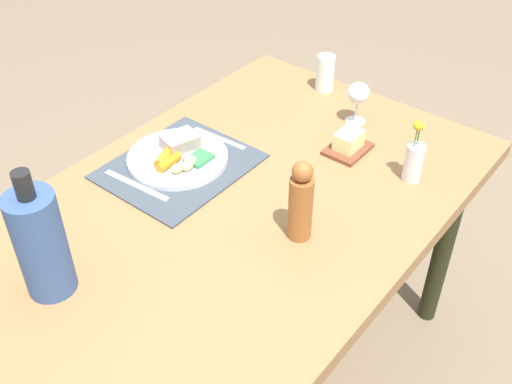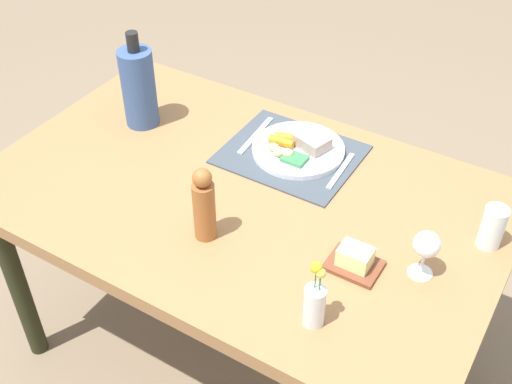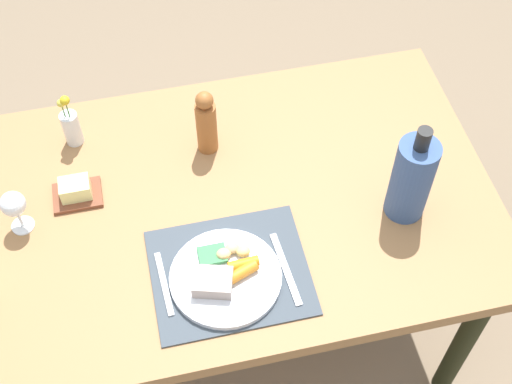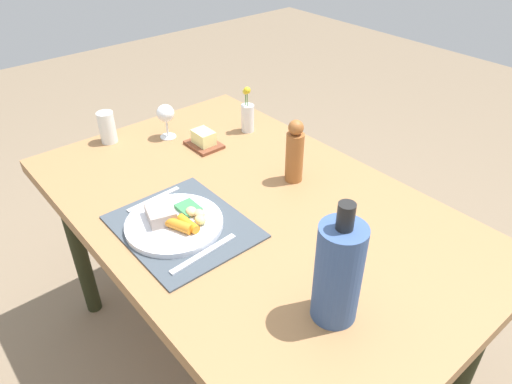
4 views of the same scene
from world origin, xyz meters
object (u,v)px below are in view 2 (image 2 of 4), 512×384
object	(u,v)px
fork	(341,171)
pepper_mill	(204,205)
flower_vase	(315,302)
knife	(256,135)
cooler_bottle	(139,87)
wine_glass	(426,246)
water_tumbler	(492,229)
dining_table	(243,212)
dinner_plate	(299,148)
butter_dish	(355,260)

from	to	relation	value
fork	pepper_mill	world-z (taller)	pepper_mill
pepper_mill	flower_vase	xyz separation A→B (m)	(-0.37, 0.11, -0.04)
knife	cooler_bottle	bearing A→B (deg)	14.02
knife	wine_glass	bearing A→B (deg)	152.15
knife	water_tumbler	world-z (taller)	water_tumbler
cooler_bottle	pepper_mill	xyz separation A→B (m)	(-0.47, 0.32, -0.03)
cooler_bottle	wine_glass	world-z (taller)	cooler_bottle
water_tumbler	pepper_mill	world-z (taller)	pepper_mill
dining_table	dinner_plate	xyz separation A→B (m)	(-0.05, -0.24, 0.10)
wine_glass	flower_vase	world-z (taller)	flower_vase
pepper_mill	water_tumbler	bearing A→B (deg)	-151.33
dining_table	flower_vase	world-z (taller)	flower_vase
dinner_plate	fork	xyz separation A→B (m)	(-0.15, 0.02, -0.01)
flower_vase	wine_glass	bearing A→B (deg)	-120.21
dinner_plate	knife	distance (m)	0.15
water_tumbler	butter_dish	bearing A→B (deg)	44.20
dinner_plate	butter_dish	world-z (taller)	same
fork	knife	bearing A→B (deg)	-7.75
dining_table	cooler_bottle	distance (m)	0.52
dining_table	fork	world-z (taller)	fork
knife	flower_vase	bearing A→B (deg)	127.40
dinner_plate	water_tumbler	size ratio (longest dim) A/B	2.36
pepper_mill	butter_dish	world-z (taller)	pepper_mill
wine_glass	water_tumbler	bearing A→B (deg)	-120.76
butter_dish	water_tumbler	bearing A→B (deg)	-135.80
fork	butter_dish	size ratio (longest dim) A/B	1.40
dining_table	cooler_bottle	world-z (taller)	cooler_bottle
cooler_bottle	butter_dish	distance (m)	0.88
wine_glass	fork	bearing A→B (deg)	-37.31
fork	butter_dish	world-z (taller)	butter_dish
knife	wine_glass	world-z (taller)	wine_glass
pepper_mill	dinner_plate	bearing A→B (deg)	-94.81
knife	water_tumbler	bearing A→B (deg)	168.70
wine_glass	pepper_mill	distance (m)	0.55
dinner_plate	dining_table	bearing A→B (deg)	78.00
cooler_bottle	pepper_mill	size ratio (longest dim) A/B	1.45
wine_glass	pepper_mill	xyz separation A→B (m)	(0.52, 0.16, 0.01)
wine_glass	butter_dish	bearing A→B (deg)	23.66
fork	butter_dish	bearing A→B (deg)	117.43
dinner_plate	flower_vase	world-z (taller)	flower_vase
fork	cooler_bottle	size ratio (longest dim) A/B	0.58
dinner_plate	cooler_bottle	size ratio (longest dim) A/B	0.89
dining_table	pepper_mill	xyz separation A→B (m)	(-0.01, 0.20, 0.18)
fork	wine_glass	distance (m)	0.43
fork	flower_vase	world-z (taller)	flower_vase
knife	pepper_mill	world-z (taller)	pepper_mill
dinner_plate	butter_dish	size ratio (longest dim) A/B	2.14
cooler_bottle	dining_table	bearing A→B (deg)	164.44
cooler_bottle	pepper_mill	distance (m)	0.57
pepper_mill	butter_dish	xyz separation A→B (m)	(-0.38, -0.10, -0.08)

